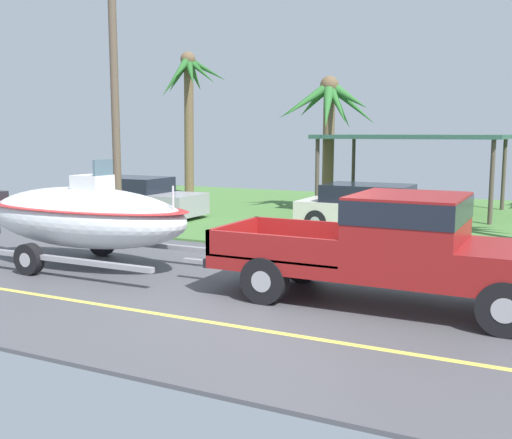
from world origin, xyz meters
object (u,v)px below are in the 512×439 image
(parked_sedan_near, at_px, (373,209))
(palm_tree_far_left, at_px, (328,112))
(utility_pole, at_px, (115,95))
(carport_awning, at_px, (414,139))
(boat_on_trailer, at_px, (84,217))
(palm_tree_mid, at_px, (188,90))
(parked_sedan_far, at_px, (134,198))
(pickup_truck_towing, at_px, (406,245))

(parked_sedan_near, height_order, palm_tree_far_left, palm_tree_far_left)
(utility_pole, bearing_deg, carport_awning, 45.84)
(boat_on_trailer, relative_size, palm_tree_mid, 0.96)
(parked_sedan_near, height_order, parked_sedan_far, same)
(parked_sedan_far, xyz_separation_m, palm_tree_mid, (-2.61, 7.56, 4.12))
(palm_tree_mid, bearing_deg, pickup_truck_towing, -46.86)
(pickup_truck_towing, bearing_deg, utility_pole, 154.37)
(parked_sedan_near, distance_m, palm_tree_far_left, 5.39)
(boat_on_trailer, height_order, utility_pole, utility_pole)
(boat_on_trailer, height_order, parked_sedan_far, boat_on_trailer)
(parked_sedan_far, relative_size, palm_tree_mid, 0.73)
(carport_awning, relative_size, palm_tree_far_left, 1.28)
(carport_awning, bearing_deg, palm_tree_mid, 168.80)
(boat_on_trailer, distance_m, parked_sedan_near, 8.45)
(parked_sedan_far, bearing_deg, parked_sedan_near, 4.68)
(pickup_truck_towing, bearing_deg, boat_on_trailer, -180.00)
(boat_on_trailer, bearing_deg, parked_sedan_far, 120.11)
(carport_awning, bearing_deg, utility_pole, -134.16)
(palm_tree_mid, distance_m, utility_pole, 10.22)
(pickup_truck_towing, relative_size, parked_sedan_far, 1.25)
(parked_sedan_near, xyz_separation_m, parked_sedan_far, (-8.09, -0.66, 0.00))
(parked_sedan_far, xyz_separation_m, carport_awning, (8.15, 5.43, 1.98))
(boat_on_trailer, bearing_deg, palm_tree_mid, 114.48)
(pickup_truck_towing, xyz_separation_m, parked_sedan_far, (-10.70, 6.65, -0.36))
(palm_tree_far_left, bearing_deg, boat_on_trailer, -97.80)
(palm_tree_mid, relative_size, palm_tree_far_left, 1.34)
(pickup_truck_towing, xyz_separation_m, carport_awning, (-2.55, 12.08, 1.61))
(boat_on_trailer, height_order, palm_tree_far_left, palm_tree_far_left)
(boat_on_trailer, relative_size, parked_sedan_far, 1.31)
(palm_tree_far_left, bearing_deg, parked_sedan_far, -141.37)
(palm_tree_far_left, distance_m, utility_pole, 7.65)
(pickup_truck_towing, height_order, palm_tree_mid, palm_tree_mid)
(pickup_truck_towing, height_order, parked_sedan_near, pickup_truck_towing)
(pickup_truck_towing, relative_size, parked_sedan_near, 1.36)
(pickup_truck_towing, distance_m, palm_tree_mid, 19.83)
(parked_sedan_near, bearing_deg, boat_on_trailer, -120.08)
(pickup_truck_towing, bearing_deg, palm_tree_far_left, 116.10)
(carport_awning, xyz_separation_m, utility_pole, (-7.19, -7.40, 1.32))
(utility_pole, bearing_deg, boat_on_trailer, -58.23)
(parked_sedan_near, distance_m, carport_awning, 5.17)
(boat_on_trailer, xyz_separation_m, palm_tree_mid, (-6.47, 14.21, 3.71))
(boat_on_trailer, relative_size, carport_awning, 1.01)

